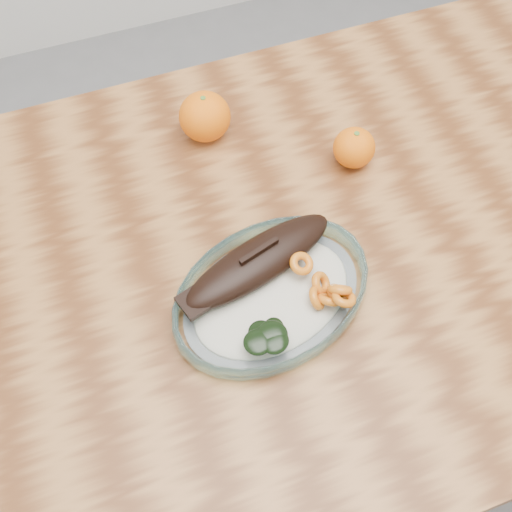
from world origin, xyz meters
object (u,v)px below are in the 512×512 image
(plated_meal, at_px, (271,292))
(orange_left, at_px, (205,117))
(dining_table, at_px, (293,280))
(orange_right, at_px, (354,148))

(plated_meal, height_order, orange_left, orange_left)
(dining_table, bearing_deg, plated_meal, -133.95)
(plated_meal, bearing_deg, orange_left, 72.72)
(dining_table, xyz_separation_m, orange_right, (0.14, 0.11, 0.13))
(dining_table, relative_size, orange_left, 15.06)
(dining_table, xyz_separation_m, plated_meal, (-0.06, -0.07, 0.12))
(orange_right, bearing_deg, dining_table, -140.30)
(plated_meal, relative_size, orange_right, 9.82)
(plated_meal, bearing_deg, orange_right, 26.19)
(dining_table, distance_m, plated_meal, 0.15)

